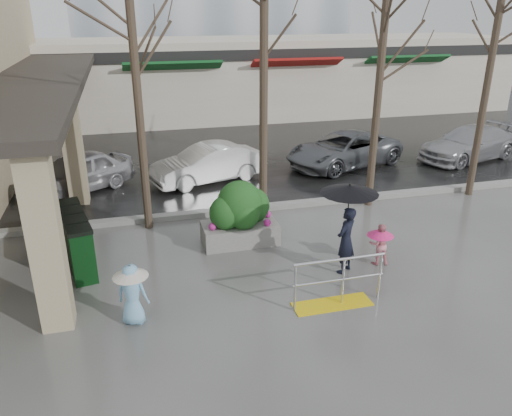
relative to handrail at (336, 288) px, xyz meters
name	(u,v)px	position (x,y,z in m)	size (l,w,h in m)	color
ground	(254,283)	(-1.36, 1.20, -0.38)	(120.00, 120.00, 0.00)	#51514F
street_asphalt	(163,104)	(-1.36, 23.20, -0.37)	(120.00, 36.00, 0.01)	black
curb	(219,212)	(-1.36, 5.20, -0.30)	(120.00, 0.30, 0.15)	gray
canopy_slab	(39,73)	(-6.16, 9.20, 3.25)	(2.80, 18.00, 0.25)	#2D2823
pillar_front	(46,240)	(-5.26, 0.70, 1.37)	(0.55, 0.55, 3.50)	tan
pillar_back	(73,147)	(-5.26, 7.20, 1.37)	(0.55, 0.55, 3.50)	tan
storefront_row	(205,78)	(0.64, 19.17, 1.64)	(34.00, 6.74, 4.00)	beige
handrail	(336,288)	(0.00, 0.00, 0.00)	(1.90, 0.50, 1.03)	yellow
tree_west	(132,28)	(-3.36, 4.80, 4.71)	(3.20, 3.20, 6.80)	#382B21
tree_midwest	(264,20)	(-0.16, 4.80, 4.86)	(3.20, 3.20, 7.00)	#382B21
tree_mideast	(384,34)	(3.14, 4.80, 4.48)	(3.20, 3.20, 6.50)	#382B21
tree_east	(499,13)	(6.64, 4.80, 5.01)	(3.20, 3.20, 7.20)	#382B21
woman	(348,217)	(0.72, 1.20, 0.95)	(1.25, 1.25, 2.10)	black
child_pink	(380,241)	(1.64, 1.34, 0.20)	(0.61, 0.61, 0.99)	pink
child_blue	(132,290)	(-3.89, 0.40, 0.33)	(0.69, 0.66, 1.21)	#7BB4DB
planter	(240,214)	(-1.19, 3.25, 0.40)	(1.87, 1.11, 1.63)	slate
news_boxes	(76,239)	(-5.04, 3.09, 0.25)	(0.95, 2.30, 1.25)	#0C3412
car_a	(76,173)	(-5.40, 8.22, 0.25)	(1.49, 3.70, 1.26)	#B9B8BD
car_b	(207,164)	(-1.17, 8.13, 0.25)	(1.33, 3.82, 1.26)	white
car_c	(344,150)	(4.03, 8.64, 0.25)	(2.09, 4.53, 1.26)	slate
car_d	(469,143)	(9.09, 8.22, 0.25)	(1.77, 4.34, 1.26)	#ABABB0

